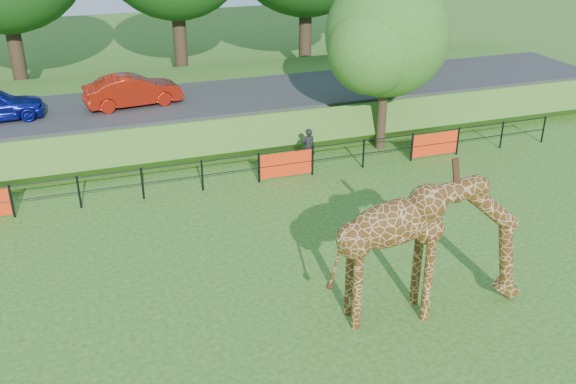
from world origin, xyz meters
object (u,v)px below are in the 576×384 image
car_red (133,91)px  tree_east (389,39)px  giraffe (431,247)px  visitor (308,147)px

car_red → tree_east: tree_east is taller
giraffe → visitor: 9.48m
tree_east → car_red: bearing=155.0°
car_red → visitor: (5.59, -5.02, -1.32)m
tree_east → visitor: bearing=-167.0°
giraffe → car_red: 15.28m
car_red → giraffe: bearing=-167.8°
visitor → tree_east: size_ratio=0.22×
giraffe → visitor: giraffe is taller
visitor → tree_east: (3.45, 0.80, 3.55)m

